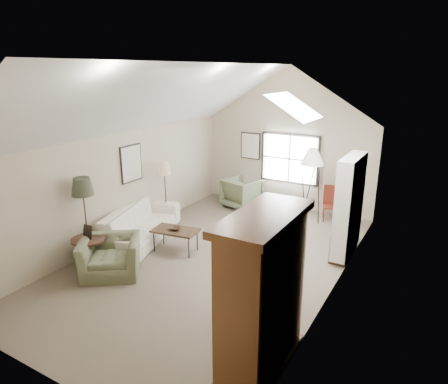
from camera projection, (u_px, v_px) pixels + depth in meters
The scene contains 18 objects.
room_shell at pixel (213, 106), 7.55m from camera, with size 5.01×8.01×4.00m.
window at pixel (290, 159), 11.30m from camera, with size 1.72×0.08×1.42m, color black.
skylight at pixel (295, 105), 7.67m from camera, with size 0.80×1.20×0.52m, color white, non-canonical shape.
wall_art at pixel (191, 155), 10.49m from camera, with size 1.97×3.71×0.88m.
armoire at pixel (262, 294), 5.15m from camera, with size 0.60×1.50×2.20m, color brown.
tv_alcove at pixel (349, 205), 8.37m from camera, with size 0.32×1.30×2.10m, color white.
media_console at pixel (344, 242), 8.63m from camera, with size 0.34×1.18×0.60m, color #382316.
tv_panel at pixel (347, 215), 8.45m from camera, with size 0.05×0.90×0.55m, color black.
sofa at pixel (140, 225), 9.35m from camera, with size 2.70×1.05×0.79m, color silver.
armchair_near at pixel (110, 256), 7.83m from camera, with size 1.13×0.99×0.73m, color #606848.
armchair_far at pixel (242, 193), 11.61m from camera, with size 0.93×0.95×0.87m, color #5C6446.
coffee_table at pixel (176, 240), 8.83m from camera, with size 1.00×0.55×0.51m, color #3B2918.
bowl at pixel (175, 228), 8.75m from camera, with size 0.24×0.24×0.06m, color #3C2818.
side_table at pixel (90, 254), 7.99m from camera, with size 0.68×0.68×0.68m, color #3A1E17.
side_chair at pixel (330, 204), 10.57m from camera, with size 0.37×0.37×0.94m, color maroon.
tripod_lamp at pixel (311, 187), 10.13m from camera, with size 0.59×0.59×2.05m, color silver, non-canonical shape.
dark_lamp at pixel (86, 220), 8.10m from camera, with size 0.45×0.45×1.88m, color #26291D, non-canonical shape.
tan_lamp at pixel (165, 192), 10.28m from camera, with size 0.34×0.34×1.69m, color tan, non-canonical shape.
Camera 1 is at (4.01, -6.57, 3.89)m, focal length 32.00 mm.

